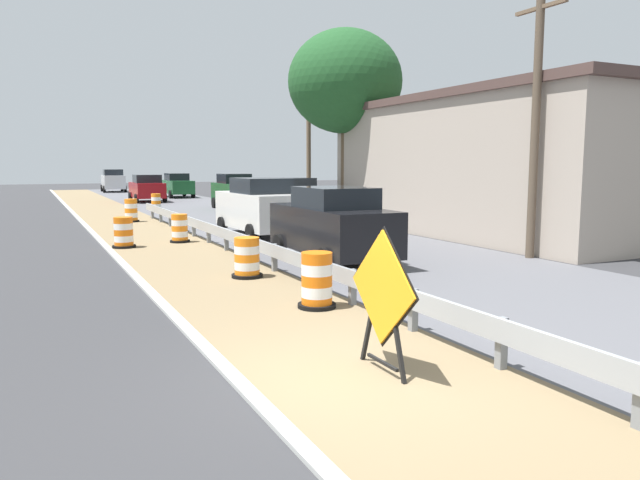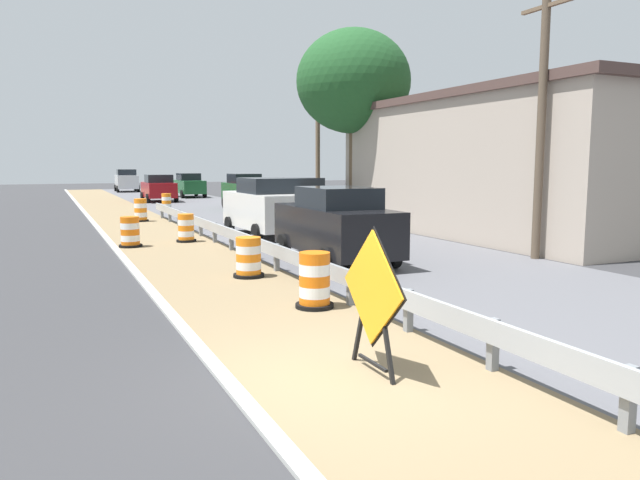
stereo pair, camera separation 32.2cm
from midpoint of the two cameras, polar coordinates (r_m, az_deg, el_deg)
name	(u,v)px [view 1 (the left image)]	position (r m, az deg, el deg)	size (l,w,h in m)	color
ground_plane	(348,379)	(7.81, 1.45, -13.06)	(160.00, 160.00, 0.00)	#333335
median_dirt_strip	(381,373)	(8.04, 4.64, -12.47)	(3.38, 120.00, 0.01)	#7F6B4C
curb_near_edge	(251,396)	(7.34, -7.88, -14.47)	(0.20, 120.00, 0.11)	#ADADA8
guardrail_median	(410,300)	(9.83, 7.60, -5.69)	(0.18, 46.57, 0.71)	#999EA3
warning_sign_diamond	(382,293)	(7.82, 4.77, -5.07)	(0.06, 1.59, 1.93)	black
traffic_barrel_nearest	(317,283)	(11.34, -1.12, -4.09)	(0.73, 0.73, 1.06)	orange
traffic_barrel_close	(247,260)	(14.47, -7.58, -1.85)	(0.75, 0.75, 0.96)	orange
traffic_barrel_mid	(124,234)	(20.44, -18.57, 0.54)	(0.75, 0.75, 1.00)	orange
traffic_barrel_far	(180,230)	(21.29, -13.60, 0.95)	(0.68, 0.68, 0.98)	orange
traffic_barrel_farther	(131,212)	(29.32, -17.79, 2.59)	(0.71, 0.71, 1.07)	orange
traffic_barrel_farthest	(156,203)	(35.65, -15.55, 3.39)	(0.66, 0.66, 0.99)	orange
car_lead_near_lane	(147,188)	(44.23, -16.30, 4.74)	(2.14, 4.06, 1.92)	maroon
car_trailing_near_lane	(235,191)	(36.13, -8.32, 4.58)	(2.00, 4.28, 2.10)	#195128
car_lead_far_lane	(113,181)	(60.61, -19.19, 5.34)	(2.19, 4.30, 2.13)	silver
car_mid_far_lane	(292,199)	(28.28, -2.97, 3.86)	(2.16, 4.42, 2.04)	#4C5156
car_trailing_far_lane	(260,207)	(22.58, -6.14, 3.12)	(2.24, 4.69, 2.18)	silver
car_distant_a	(177,185)	(49.62, -13.57, 5.07)	(1.99, 4.34, 1.91)	#195128
car_distant_b	(332,224)	(16.58, 0.61, 1.49)	(2.18, 4.81, 2.07)	black
roadside_shop_near	(504,165)	(24.86, 16.68, 6.85)	(7.80, 14.47, 5.28)	#AD9E8E
utility_pole_near	(535,121)	(18.19, 19.29, 10.59)	(0.24, 1.80, 7.46)	brown
utility_pole_mid	(309,128)	(32.29, -1.38, 10.55)	(0.24, 1.80, 8.77)	brown
tree_roadside	(345,82)	(28.29, 2.05, 14.76)	(5.21, 5.21, 8.75)	brown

